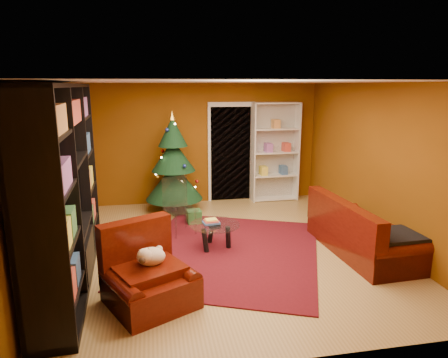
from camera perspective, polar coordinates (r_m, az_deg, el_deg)
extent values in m
cube|color=olive|center=(6.52, 0.65, -10.03)|extent=(5.00, 5.50, 0.05)
cube|color=silver|center=(5.99, 0.71, 13.93)|extent=(5.00, 5.50, 0.05)
cube|color=brown|center=(8.82, -2.81, 5.07)|extent=(5.00, 0.05, 2.60)
cube|color=brown|center=(6.16, -23.02, 0.45)|extent=(0.05, 5.50, 2.60)
cube|color=brown|center=(7.05, 21.27, 2.10)|extent=(0.05, 5.50, 2.60)
cube|color=#530D16|center=(6.37, 0.60, -10.30)|extent=(3.72, 3.97, 0.02)
cube|color=#245D27|center=(7.59, -4.31, -5.42)|extent=(0.28, 0.28, 0.26)
cube|color=maroon|center=(8.84, -5.87, -2.93)|extent=(0.21, 0.21, 0.20)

